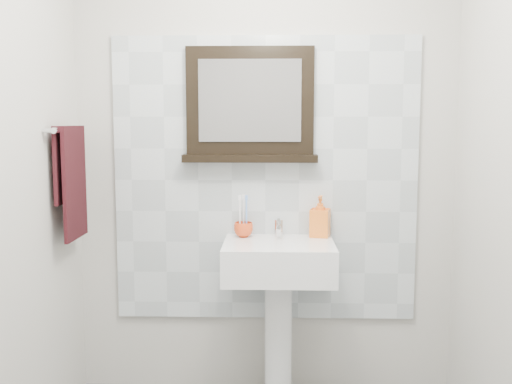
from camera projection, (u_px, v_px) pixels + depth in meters
back_wall at (265, 161)px, 3.17m from camera, size 2.00×0.01×2.50m
front_wall at (248, 250)px, 0.99m from camera, size 2.00×0.01×2.50m
splashback at (265, 180)px, 3.17m from camera, size 1.60×0.02×1.50m
pedestal_sink at (279, 278)px, 3.01m from camera, size 0.55×0.44×0.96m
toothbrush_cup at (243, 230)px, 3.11m from camera, size 0.13×0.13×0.08m
toothbrushes at (243, 214)px, 3.10m from camera, size 0.05×0.04×0.21m
soap_dispenser at (320, 216)px, 3.11m from camera, size 0.12×0.12×0.22m
framed_mirror at (250, 107)px, 3.10m from camera, size 0.70×0.11×0.59m
towel_bar at (68, 130)px, 2.88m from camera, size 0.07×0.40×0.03m
hand_towel at (71, 173)px, 2.90m from camera, size 0.06×0.30×0.55m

